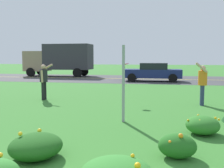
% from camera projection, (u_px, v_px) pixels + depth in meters
% --- Properties ---
extents(ground_plane, '(120.00, 120.00, 0.00)m').
position_uv_depth(ground_plane, '(123.00, 97.00, 12.71)').
color(ground_plane, '#387A2D').
extents(highway_strip, '(120.00, 9.11, 0.01)m').
position_uv_depth(highway_strip, '(141.00, 79.00, 23.24)').
color(highway_strip, '#424244').
rests_on(highway_strip, ground).
extents(highway_center_stripe, '(120.00, 0.16, 0.00)m').
position_uv_depth(highway_center_stripe, '(141.00, 79.00, 23.24)').
color(highway_center_stripe, yellow).
rests_on(highway_center_stripe, ground).
extents(daylily_clump_front_left, '(0.71, 0.61, 0.50)m').
position_uv_depth(daylily_clump_front_left, '(177.00, 146.00, 4.91)').
color(daylily_clump_front_left, '#23661E').
rests_on(daylily_clump_front_left, ground).
extents(daylily_clump_front_right, '(0.97, 1.05, 0.51)m').
position_uv_depth(daylily_clump_front_right, '(36.00, 146.00, 4.90)').
color(daylily_clump_front_right, '#1E5619').
rests_on(daylily_clump_front_right, ground).
extents(daylily_clump_near_camera, '(0.81, 0.87, 0.45)m').
position_uv_depth(daylily_clump_near_camera, '(203.00, 125.00, 6.44)').
color(daylily_clump_near_camera, '#2D7526').
rests_on(daylily_clump_near_camera, ground).
extents(sign_post_near_path, '(0.07, 0.10, 2.22)m').
position_uv_depth(sign_post_near_path, '(123.00, 84.00, 7.61)').
color(sign_post_near_path, '#93969B').
rests_on(sign_post_near_path, ground).
extents(person_thrower_dark_shirt, '(0.52, 0.49, 1.60)m').
position_uv_depth(person_thrower_dark_shirt, '(44.00, 79.00, 11.66)').
color(person_thrower_dark_shirt, '#232328').
rests_on(person_thrower_dark_shirt, ground).
extents(person_catcher_orange_shirt, '(0.49, 0.49, 1.69)m').
position_uv_depth(person_catcher_orange_shirt, '(202.00, 82.00, 10.29)').
color(person_catcher_orange_shirt, orange).
rests_on(person_catcher_orange_shirt, ground).
extents(frisbee_red, '(0.27, 0.27, 0.08)m').
position_uv_depth(frisbee_red, '(125.00, 64.00, 11.01)').
color(frisbee_red, red).
extents(car_navy_center_right, '(4.50, 2.00, 1.45)m').
position_uv_depth(car_navy_center_right, '(153.00, 72.00, 20.96)').
color(car_navy_center_right, navy).
rests_on(car_navy_center_right, ground).
extents(box_truck_tan, '(6.70, 2.46, 3.20)m').
position_uv_depth(box_truck_tan, '(60.00, 58.00, 26.64)').
color(box_truck_tan, '#937F60').
rests_on(box_truck_tan, ground).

